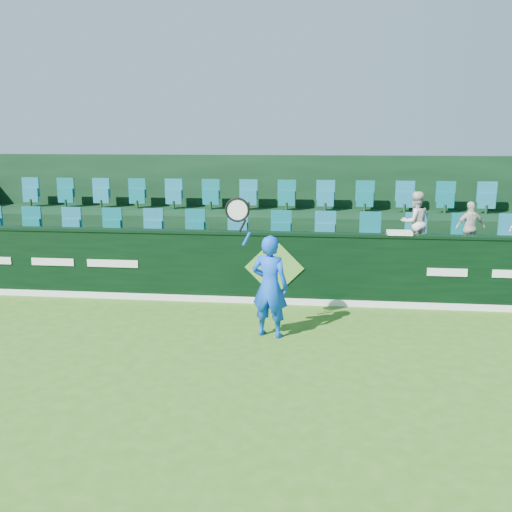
# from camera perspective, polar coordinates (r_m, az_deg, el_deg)

# --- Properties ---
(ground) EXTENTS (60.00, 60.00, 0.00)m
(ground) POSITION_cam_1_polar(r_m,az_deg,el_deg) (7.10, -0.87, -13.98)
(ground) COLOR #326618
(ground) RESTS_ON ground
(sponsor_hoarding) EXTENTS (16.00, 0.25, 1.35)m
(sponsor_hoarding) POSITION_cam_1_polar(r_m,az_deg,el_deg) (10.64, 1.91, -1.18)
(sponsor_hoarding) COLOR black
(sponsor_hoarding) RESTS_ON ground
(stand_tier_front) EXTENTS (16.00, 2.00, 0.80)m
(stand_tier_front) POSITION_cam_1_polar(r_m,az_deg,el_deg) (11.77, 2.32, -1.25)
(stand_tier_front) COLOR black
(stand_tier_front) RESTS_ON ground
(stand_tier_back) EXTENTS (16.00, 1.80, 1.30)m
(stand_tier_back) POSITION_cam_1_polar(r_m,az_deg,el_deg) (13.57, 2.93, 1.63)
(stand_tier_back) COLOR black
(stand_tier_back) RESTS_ON ground
(stand_rear) EXTENTS (16.00, 4.10, 2.60)m
(stand_rear) POSITION_cam_1_polar(r_m,az_deg,el_deg) (13.92, 3.08, 4.25)
(stand_rear) COLOR black
(stand_rear) RESTS_ON ground
(seat_row_front) EXTENTS (13.50, 0.50, 0.60)m
(seat_row_front) POSITION_cam_1_polar(r_m,az_deg,el_deg) (12.02, 2.50, 2.44)
(seat_row_front) COLOR #196A85
(seat_row_front) RESTS_ON stand_tier_front
(seat_row_back) EXTENTS (13.50, 0.50, 0.60)m
(seat_row_back) POSITION_cam_1_polar(r_m,az_deg,el_deg) (13.73, 3.06, 5.76)
(seat_row_back) COLOR #196A85
(seat_row_back) RESTS_ON stand_tier_back
(tennis_player) EXTENTS (1.08, 0.53, 2.26)m
(tennis_player) POSITION_cam_1_polar(r_m,az_deg,el_deg) (8.85, 1.35, -2.93)
(tennis_player) COLOR blue
(tennis_player) RESTS_ON ground
(spectator_left) EXTENTS (0.71, 0.64, 1.22)m
(spectator_left) POSITION_cam_1_polar(r_m,az_deg,el_deg) (11.72, 15.61, 3.27)
(spectator_left) COLOR silver
(spectator_left) RESTS_ON stand_tier_front
(spectator_middle) EXTENTS (0.65, 0.38, 1.03)m
(spectator_middle) POSITION_cam_1_polar(r_m,az_deg,el_deg) (11.94, 20.62, 2.65)
(spectator_middle) COLOR beige
(spectator_middle) RESTS_ON stand_tier_front
(towel) EXTENTS (0.43, 0.28, 0.07)m
(towel) POSITION_cam_1_polar(r_m,az_deg,el_deg) (10.56, 14.15, 2.28)
(towel) COLOR white
(towel) RESTS_ON sponsor_hoarding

